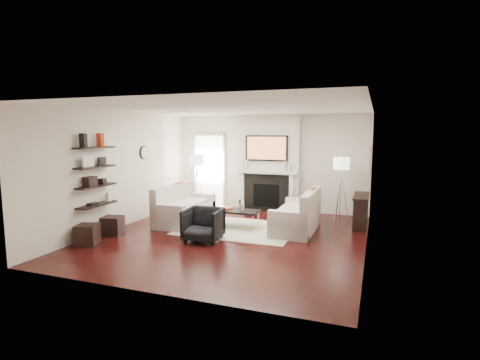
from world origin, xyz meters
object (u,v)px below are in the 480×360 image
(loveseat_left_base, at_px, (185,214))
(lamp_right_shade, at_px, (341,163))
(ottoman_near, at_px, (113,226))
(armchair, at_px, (203,223))
(loveseat_right_base, at_px, (296,221))
(lamp_left_shade, at_px, (197,160))
(coffee_table, at_px, (235,211))

(loveseat_left_base, xyz_separation_m, lamp_right_shade, (3.56, 1.54, 1.24))
(loveseat_left_base, distance_m, ottoman_near, 1.79)
(loveseat_left_base, xyz_separation_m, ottoman_near, (-0.96, -1.51, -0.01))
(armchair, bearing_deg, loveseat_right_base, 37.58)
(armchair, distance_m, lamp_left_shade, 3.16)
(loveseat_left_base, xyz_separation_m, armchair, (1.10, -1.25, 0.16))
(armchair, bearing_deg, lamp_right_shade, 43.95)
(armchair, height_order, lamp_right_shade, lamp_right_shade)
(loveseat_left_base, relative_size, coffee_table, 1.64)
(lamp_right_shade, relative_size, ottoman_near, 1.00)
(loveseat_left_base, bearing_deg, lamp_left_shade, 104.27)
(lamp_right_shade, bearing_deg, armchair, -131.43)
(lamp_left_shade, bearing_deg, lamp_right_shade, 2.81)
(loveseat_left_base, bearing_deg, ottoman_near, -122.53)
(armchair, xyz_separation_m, ottoman_near, (-2.06, -0.26, -0.17))
(loveseat_left_base, relative_size, lamp_left_shade, 4.50)
(loveseat_left_base, bearing_deg, armchair, -48.70)
(lamp_right_shade, height_order, ottoman_near, lamp_right_shade)
(loveseat_left_base, height_order, ottoman_near, loveseat_left_base)
(armchair, relative_size, lamp_right_shade, 1.87)
(loveseat_right_base, xyz_separation_m, coffee_table, (-1.38, -0.25, 0.19))
(loveseat_left_base, height_order, lamp_right_shade, lamp_right_shade)
(coffee_table, bearing_deg, loveseat_right_base, 10.13)
(lamp_right_shade, distance_m, ottoman_near, 5.59)
(lamp_left_shade, bearing_deg, loveseat_right_base, -20.27)
(coffee_table, height_order, lamp_left_shade, lamp_left_shade)
(coffee_table, height_order, ottoman_near, coffee_table)
(armchair, relative_size, ottoman_near, 1.87)
(loveseat_right_base, height_order, ottoman_near, loveseat_right_base)
(loveseat_left_base, xyz_separation_m, loveseat_right_base, (2.71, 0.22, 0.00))
(loveseat_left_base, xyz_separation_m, coffee_table, (1.33, -0.03, 0.19))
(coffee_table, distance_m, armchair, 1.24)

